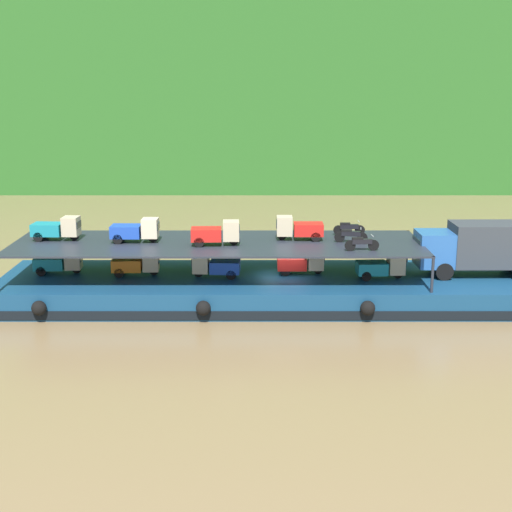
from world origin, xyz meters
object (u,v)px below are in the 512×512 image
Objects in this scene: cargo_barge at (286,289)px; mini_truck_lower_stern at (62,262)px; covered_lorry at (482,247)px; mini_truck_lower_aft at (140,264)px; mini_truck_upper_bow at (302,228)px; mini_truck_lower_mid at (218,265)px; mini_truck_upper_stern at (60,228)px; motorcycle_upper_stbd at (352,228)px; mini_truck_upper_fore at (219,233)px; mini_truck_lower_bow at (384,267)px; mini_truck_upper_mid at (139,230)px; motorcycle_upper_port at (364,243)px; mini_truck_lower_fore at (304,262)px; motorcycle_upper_centre at (354,235)px.

cargo_barge is 11.72× the size of mini_truck_lower_stern.
covered_lorry is 2.84× the size of mini_truck_lower_aft.
mini_truck_upper_bow is (9.46, 0.55, 2.00)m from mini_truck_lower_aft.
mini_truck_lower_mid is 1.00× the size of mini_truck_upper_stern.
mini_truck_upper_stern reaches higher than mini_truck_lower_aft.
motorcycle_upper_stbd is (7.94, 2.25, 1.74)m from mini_truck_lower_mid.
mini_truck_upper_stern is at bearing 171.99° from mini_truck_upper_fore.
cargo_barge is 11.73× the size of mini_truck_upper_stern.
mini_truck_lower_stern is (-24.52, 0.42, -1.00)m from covered_lorry.
mini_truck_upper_stern is (-13.17, 0.72, 3.44)m from cargo_barge.
mini_truck_upper_mid is (-14.12, 0.65, 2.00)m from mini_truck_lower_bow.
mini_truck_upper_stern is (-9.26, 0.91, 2.00)m from mini_truck_lower_mid.
mini_truck_upper_fore is 1.46× the size of motorcycle_upper_port.
motorcycle_upper_stbd is (2.92, 1.47, 1.74)m from mini_truck_lower_fore.
mini_truck_lower_bow is at bearing -4.87° from cargo_barge.
mini_truck_lower_mid is at bearing -178.53° from covered_lorry.
covered_lorry is 2.87× the size of mini_truck_lower_fore.
mini_truck_upper_fore is (9.36, -1.32, 0.00)m from mini_truck_upper_stern.
motorcycle_upper_centre is at bearing -11.27° from mini_truck_lower_fore.
motorcycle_upper_port is (4.21, -2.00, 3.18)m from cargo_barge.
mini_truck_upper_stern is at bearing 100.16° from mini_truck_lower_stern.
cargo_barge is 4.15× the size of covered_lorry.
covered_lorry is at bearing -0.09° from mini_truck_lower_aft.
mini_truck_lower_mid is at bearing -178.38° from motorcycle_upper_centre.
mini_truck_upper_stern is 1.47× the size of motorcycle_upper_stbd.
mini_truck_upper_mid is 1.45× the size of motorcycle_upper_port.
mini_truck_lower_stern reaches higher than cargo_barge.
mini_truck_upper_fore is 1.01× the size of mini_truck_upper_bow.
mini_truck_lower_bow is 5.26m from mini_truck_upper_bow.
motorcycle_upper_stbd is (-7.34, 1.85, 0.74)m from covered_lorry.
mini_truck_lower_stern is 14.23m from mini_truck_upper_bow.
covered_lorry reaches higher than motorcycle_upper_centre.
mini_truck_upper_bow is at bearing 3.34° from mini_truck_lower_aft.
mini_truck_upper_fore reaches higher than mini_truck_lower_bow.
cargo_barge is 11.89× the size of mini_truck_upper_bow.
motorcycle_upper_stbd is at bearing 122.27° from mini_truck_lower_bow.
mini_truck_upper_bow reaches higher than mini_truck_lower_mid.
covered_lorry is 24.57m from mini_truck_upper_stern.
covered_lorry is at bearing 1.31° from motorcycle_upper_centre.
mini_truck_upper_mid reaches higher than motorcycle_upper_centre.
mini_truck_upper_bow is at bearing 129.69° from mini_truck_lower_fore.
mini_truck_lower_aft is at bearing 170.01° from mini_truck_upper_fore.
mini_truck_upper_stern reaches higher than motorcycle_upper_port.
cargo_barge is 5.53m from motorcycle_upper_stbd.
motorcycle_upper_centre is (-0.34, 2.03, 0.00)m from motorcycle_upper_port.
mini_truck_lower_stern is at bearing -175.22° from motorcycle_upper_stbd.
mini_truck_lower_bow is at bearing -57.73° from motorcycle_upper_stbd.
mini_truck_lower_aft is (4.63, -0.39, 0.00)m from mini_truck_lower_stern.
mini_truck_lower_aft is 1.00× the size of mini_truck_upper_stern.
mini_truck_upper_stern is at bearing 176.85° from cargo_barge.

